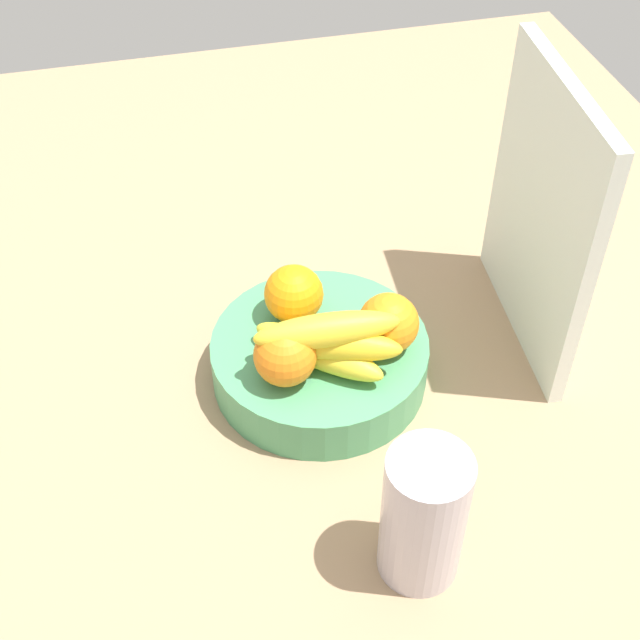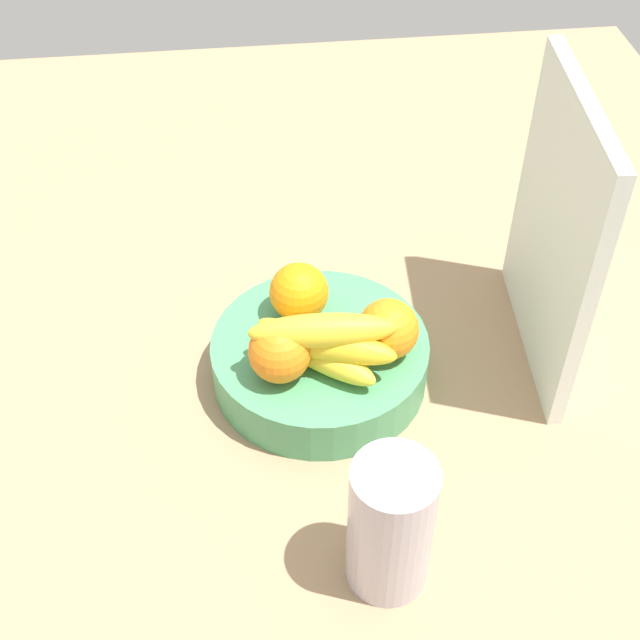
{
  "view_description": "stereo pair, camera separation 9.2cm",
  "coord_description": "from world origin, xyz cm",
  "px_view_note": "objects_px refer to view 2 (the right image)",
  "views": [
    {
      "loc": [
        72.41,
        -20.3,
        82.18
      ],
      "look_at": [
        0.21,
        -2.52,
        10.13
      ],
      "focal_mm": 49.08,
      "sensor_mm": 36.0,
      "label": 1
    },
    {
      "loc": [
        74.06,
        -11.24,
        82.18
      ],
      "look_at": [
        0.21,
        -2.52,
        10.13
      ],
      "focal_mm": 49.08,
      "sensor_mm": 36.0,
      "label": 2
    }
  ],
  "objects_px": {
    "thermos_tumbler": "(391,526)",
    "cutting_board": "(555,234)",
    "fruit_bowl": "(320,361)",
    "banana_bunch": "(321,342)",
    "orange_front_right": "(280,352)",
    "orange_front_left": "(299,292)",
    "orange_center": "(388,329)"
  },
  "relations": [
    {
      "from": "banana_bunch",
      "to": "thermos_tumbler",
      "type": "xyz_separation_m",
      "value": [
        0.24,
        0.04,
        -0.02
      ]
    },
    {
      "from": "banana_bunch",
      "to": "cutting_board",
      "type": "xyz_separation_m",
      "value": [
        -0.07,
        0.29,
        0.08
      ]
    },
    {
      "from": "cutting_board",
      "to": "banana_bunch",
      "type": "bearing_deg",
      "value": -72.31
    },
    {
      "from": "orange_front_left",
      "to": "orange_front_right",
      "type": "height_order",
      "value": "same"
    },
    {
      "from": "orange_center",
      "to": "banana_bunch",
      "type": "bearing_deg",
      "value": -78.8
    },
    {
      "from": "orange_front_right",
      "to": "banana_bunch",
      "type": "bearing_deg",
      "value": 96.68
    },
    {
      "from": "orange_front_left",
      "to": "cutting_board",
      "type": "height_order",
      "value": "cutting_board"
    },
    {
      "from": "orange_center",
      "to": "cutting_board",
      "type": "relative_size",
      "value": 0.2
    },
    {
      "from": "orange_center",
      "to": "orange_front_left",
      "type": "bearing_deg",
      "value": -128.22
    },
    {
      "from": "banana_bunch",
      "to": "cutting_board",
      "type": "distance_m",
      "value": 0.3
    },
    {
      "from": "orange_front_right",
      "to": "banana_bunch",
      "type": "relative_size",
      "value": 0.42
    },
    {
      "from": "thermos_tumbler",
      "to": "banana_bunch",
      "type": "bearing_deg",
      "value": -170.48
    },
    {
      "from": "orange_center",
      "to": "thermos_tumbler",
      "type": "distance_m",
      "value": 0.26
    },
    {
      "from": "orange_center",
      "to": "thermos_tumbler",
      "type": "xyz_separation_m",
      "value": [
        0.26,
        -0.04,
        -0.01
      ]
    },
    {
      "from": "cutting_board",
      "to": "fruit_bowl",
      "type": "bearing_deg",
      "value": -79.61
    },
    {
      "from": "fruit_bowl",
      "to": "orange_front_left",
      "type": "distance_m",
      "value": 0.09
    },
    {
      "from": "thermos_tumbler",
      "to": "cutting_board",
      "type": "bearing_deg",
      "value": 141.52
    },
    {
      "from": "cutting_board",
      "to": "thermos_tumbler",
      "type": "distance_m",
      "value": 0.41
    },
    {
      "from": "orange_front_left",
      "to": "orange_front_right",
      "type": "xyz_separation_m",
      "value": [
        0.1,
        -0.03,
        0.0
      ]
    },
    {
      "from": "fruit_bowl",
      "to": "banana_bunch",
      "type": "xyz_separation_m",
      "value": [
        0.04,
        -0.0,
        0.07
      ]
    },
    {
      "from": "orange_front_left",
      "to": "thermos_tumbler",
      "type": "height_order",
      "value": "thermos_tumbler"
    },
    {
      "from": "orange_front_left",
      "to": "thermos_tumbler",
      "type": "relative_size",
      "value": 0.44
    },
    {
      "from": "orange_center",
      "to": "thermos_tumbler",
      "type": "bearing_deg",
      "value": -9.23
    },
    {
      "from": "fruit_bowl",
      "to": "orange_center",
      "type": "bearing_deg",
      "value": 74.51
    },
    {
      "from": "fruit_bowl",
      "to": "orange_front_left",
      "type": "relative_size",
      "value": 3.64
    },
    {
      "from": "thermos_tumbler",
      "to": "orange_front_right",
      "type": "bearing_deg",
      "value": -159.32
    },
    {
      "from": "fruit_bowl",
      "to": "orange_center",
      "type": "distance_m",
      "value": 0.11
    },
    {
      "from": "fruit_bowl",
      "to": "thermos_tumbler",
      "type": "distance_m",
      "value": 0.29
    },
    {
      "from": "orange_front_right",
      "to": "cutting_board",
      "type": "height_order",
      "value": "cutting_board"
    },
    {
      "from": "orange_front_right",
      "to": "thermos_tumbler",
      "type": "height_order",
      "value": "thermos_tumbler"
    },
    {
      "from": "orange_front_left",
      "to": "banana_bunch",
      "type": "height_order",
      "value": "banana_bunch"
    },
    {
      "from": "orange_front_right",
      "to": "banana_bunch",
      "type": "distance_m",
      "value": 0.05
    }
  ]
}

